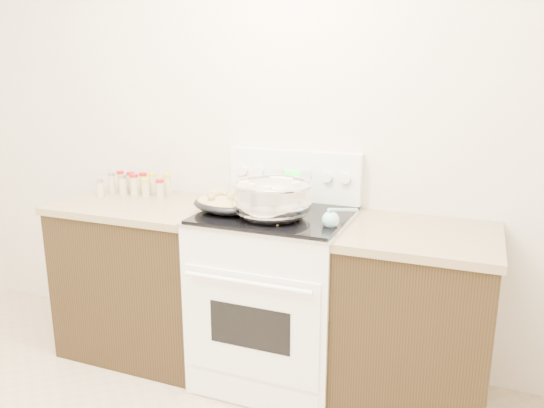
% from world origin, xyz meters
% --- Properties ---
extents(counter_left, '(0.93, 0.67, 0.92)m').
position_xyz_m(counter_left, '(-0.48, 1.43, 0.46)').
color(counter_left, black).
rests_on(counter_left, ground).
extents(counter_right, '(0.73, 0.67, 0.92)m').
position_xyz_m(counter_right, '(1.08, 1.43, 0.46)').
color(counter_right, black).
rests_on(counter_right, ground).
extents(kitchen_range, '(0.78, 0.73, 1.22)m').
position_xyz_m(kitchen_range, '(0.35, 1.42, 0.49)').
color(kitchen_range, white).
rests_on(kitchen_range, ground).
extents(mixing_bowl, '(0.52, 0.52, 0.24)m').
position_xyz_m(mixing_bowl, '(0.37, 1.32, 1.04)').
color(mixing_bowl, silver).
rests_on(mixing_bowl, kitchen_range).
extents(roasting_pan, '(0.42, 0.36, 0.11)m').
position_xyz_m(roasting_pan, '(0.10, 1.32, 0.99)').
color(roasting_pan, black).
rests_on(roasting_pan, kitchen_range).
extents(baking_sheet, '(0.41, 0.33, 0.06)m').
position_xyz_m(baking_sheet, '(0.15, 1.51, 0.96)').
color(baking_sheet, black).
rests_on(baking_sheet, kitchen_range).
extents(wooden_spoon, '(0.11, 0.26, 0.04)m').
position_xyz_m(wooden_spoon, '(0.38, 1.26, 0.95)').
color(wooden_spoon, tan).
rests_on(wooden_spoon, kitchen_range).
extents(blue_ladle, '(0.12, 0.27, 0.10)m').
position_xyz_m(blue_ladle, '(0.68, 1.30, 0.98)').
color(blue_ladle, '#8BBFD0').
rests_on(blue_ladle, kitchen_range).
extents(spice_jars, '(0.40, 0.24, 0.13)m').
position_xyz_m(spice_jars, '(-0.62, 1.58, 0.98)').
color(spice_jars, '#BFB28C').
rests_on(spice_jars, counter_left).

